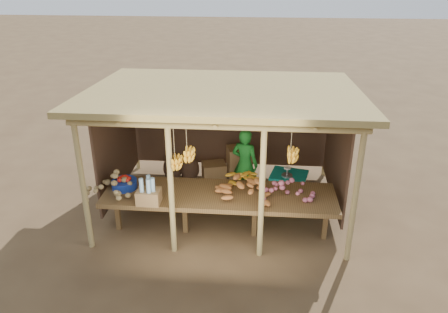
{
  "coord_description": "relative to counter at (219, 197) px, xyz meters",
  "views": [
    {
      "loc": [
        0.6,
        -7.34,
        4.4
      ],
      "look_at": [
        0.0,
        0.0,
        1.05
      ],
      "focal_mm": 35.0,
      "sensor_mm": 36.0,
      "label": 1
    }
  ],
  "objects": [
    {
      "name": "tomato_basin",
      "position": [
        -1.64,
        0.06,
        0.15
      ],
      "size": [
        0.43,
        0.43,
        0.23
      ],
      "rotation": [
        0.0,
        0.0,
        0.35
      ],
      "color": "navy",
      "rests_on": "counter"
    },
    {
      "name": "tarp_crate",
      "position": [
        1.24,
        1.18,
        -0.41
      ],
      "size": [
        0.8,
        0.73,
        0.81
      ],
      "color": "brown",
      "rests_on": "ground"
    },
    {
      "name": "ground",
      "position": [
        -0.0,
        0.95,
        -0.74
      ],
      "size": [
        60.0,
        60.0,
        0.0
      ],
      "primitive_type": "plane",
      "color": "brown",
      "rests_on": "ground"
    },
    {
      "name": "vendor",
      "position": [
        0.38,
        1.31,
        -0.01
      ],
      "size": [
        0.62,
        0.51,
        1.46
      ],
      "primitive_type": "imported",
      "rotation": [
        0.0,
        0.0,
        2.8
      ],
      "color": "#1B7924",
      "rests_on": "ground"
    },
    {
      "name": "sweet_potato_heap",
      "position": [
        0.48,
        -0.09,
        0.24
      ],
      "size": [
        1.05,
        0.69,
        0.36
      ],
      "primitive_type": null,
      "rotation": [
        0.0,
        0.0,
        0.09
      ],
      "color": "#AC622C",
      "rests_on": "counter"
    },
    {
      "name": "potato_heap",
      "position": [
        -1.74,
        -0.22,
        0.24
      ],
      "size": [
        1.09,
        0.83,
        0.37
      ],
      "primitive_type": null,
      "rotation": [
        0.0,
        0.0,
        -0.29
      ],
      "color": "olive",
      "rests_on": "counter"
    },
    {
      "name": "stall_structure",
      "position": [
        0.02,
        0.97,
        1.18
      ],
      "size": [
        4.7,
        3.5,
        2.43
      ],
      "color": "tan",
      "rests_on": "ground"
    },
    {
      "name": "counter",
      "position": [
        0.0,
        0.0,
        0.0
      ],
      "size": [
        3.9,
        1.05,
        0.8
      ],
      "color": "brown",
      "rests_on": "ground"
    },
    {
      "name": "bottle_box",
      "position": [
        -1.1,
        -0.4,
        0.24
      ],
      "size": [
        0.37,
        0.3,
        0.47
      ],
      "color": "olive",
      "rests_on": "counter"
    },
    {
      "name": "carton_stack",
      "position": [
        0.06,
        1.97,
        -0.39
      ],
      "size": [
        1.11,
        0.5,
        0.79
      ],
      "color": "olive",
      "rests_on": "ground"
    },
    {
      "name": "burlap_sacks",
      "position": [
        -1.04,
        2.11,
        -0.49
      ],
      "size": [
        0.8,
        0.42,
        0.57
      ],
      "color": "#4B3222",
      "rests_on": "ground"
    },
    {
      "name": "banana_pile",
      "position": [
        0.34,
        0.44,
        0.23
      ],
      "size": [
        0.61,
        0.41,
        0.35
      ],
      "primitive_type": null,
      "rotation": [
        0.0,
        0.0,
        -0.12
      ],
      "color": "gold",
      "rests_on": "counter"
    },
    {
      "name": "onion_heap",
      "position": [
        1.12,
        -0.01,
        0.24
      ],
      "size": [
        0.97,
        0.64,
        0.36
      ],
      "primitive_type": null,
      "rotation": [
        0.0,
        0.0,
        -0.1
      ],
      "color": "#AC5368",
      "rests_on": "counter"
    }
  ]
}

